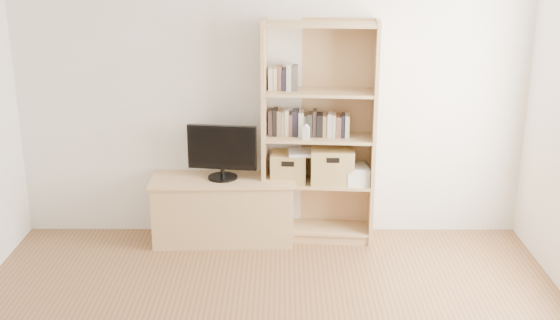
{
  "coord_description": "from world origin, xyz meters",
  "views": [
    {
      "loc": [
        0.1,
        -3.54,
        2.63
      ],
      "look_at": [
        0.08,
        1.9,
        0.87
      ],
      "focal_mm": 45.0,
      "sensor_mm": 36.0,
      "label": 1
    }
  ],
  "objects_px": {
    "television": "(222,152)",
    "baby_monitor": "(306,133)",
    "basket_right": "(332,165)",
    "laptop": "(307,152)",
    "tv_stand": "(224,211)",
    "basket_left": "(289,167)",
    "bookshelf": "(319,134)"
  },
  "relations": [
    {
      "from": "bookshelf",
      "to": "laptop",
      "type": "height_order",
      "value": "bookshelf"
    },
    {
      "from": "tv_stand",
      "to": "laptop",
      "type": "bearing_deg",
      "value": 1.86
    },
    {
      "from": "tv_stand",
      "to": "bookshelf",
      "type": "height_order",
      "value": "bookshelf"
    },
    {
      "from": "laptop",
      "to": "basket_right",
      "type": "bearing_deg",
      "value": -4.26
    },
    {
      "from": "basket_left",
      "to": "basket_right",
      "type": "xyz_separation_m",
      "value": [
        0.38,
        -0.03,
        0.03
      ]
    },
    {
      "from": "baby_monitor",
      "to": "basket_right",
      "type": "distance_m",
      "value": 0.4
    },
    {
      "from": "bookshelf",
      "to": "television",
      "type": "relative_size",
      "value": 3.24
    },
    {
      "from": "laptop",
      "to": "bookshelf",
      "type": "bearing_deg",
      "value": 1.95
    },
    {
      "from": "baby_monitor",
      "to": "basket_left",
      "type": "relative_size",
      "value": 0.36
    },
    {
      "from": "bookshelf",
      "to": "basket_left",
      "type": "relative_size",
      "value": 6.34
    },
    {
      "from": "basket_left",
      "to": "basket_right",
      "type": "bearing_deg",
      "value": 0.58
    },
    {
      "from": "television",
      "to": "baby_monitor",
      "type": "distance_m",
      "value": 0.75
    },
    {
      "from": "bookshelf",
      "to": "basket_left",
      "type": "xyz_separation_m",
      "value": [
        -0.26,
        0.01,
        -0.31
      ]
    },
    {
      "from": "tv_stand",
      "to": "basket_right",
      "type": "relative_size",
      "value": 3.3
    },
    {
      "from": "bookshelf",
      "to": "baby_monitor",
      "type": "xyz_separation_m",
      "value": [
        -0.12,
        -0.1,
        0.03
      ]
    },
    {
      "from": "tv_stand",
      "to": "television",
      "type": "height_order",
      "value": "television"
    },
    {
      "from": "tv_stand",
      "to": "television",
      "type": "relative_size",
      "value": 2.03
    },
    {
      "from": "baby_monitor",
      "to": "basket_right",
      "type": "height_order",
      "value": "baby_monitor"
    },
    {
      "from": "laptop",
      "to": "tv_stand",
      "type": "bearing_deg",
      "value": -178.95
    },
    {
      "from": "baby_monitor",
      "to": "tv_stand",
      "type": "bearing_deg",
      "value": -169.25
    },
    {
      "from": "basket_right",
      "to": "basket_left",
      "type": "bearing_deg",
      "value": 177.16
    },
    {
      "from": "basket_left",
      "to": "tv_stand",
      "type": "bearing_deg",
      "value": -168.12
    },
    {
      "from": "basket_left",
      "to": "television",
      "type": "bearing_deg",
      "value": -168.12
    },
    {
      "from": "television",
      "to": "basket_right",
      "type": "bearing_deg",
      "value": 10.4
    },
    {
      "from": "bookshelf",
      "to": "television",
      "type": "height_order",
      "value": "bookshelf"
    },
    {
      "from": "basket_left",
      "to": "laptop",
      "type": "bearing_deg",
      "value": -3.27
    },
    {
      "from": "bookshelf",
      "to": "basket_right",
      "type": "relative_size",
      "value": 5.26
    },
    {
      "from": "basket_right",
      "to": "laptop",
      "type": "xyz_separation_m",
      "value": [
        -0.22,
        0.01,
        0.11
      ]
    },
    {
      "from": "television",
      "to": "tv_stand",
      "type": "bearing_deg",
      "value": 0.0
    },
    {
      "from": "bookshelf",
      "to": "basket_left",
      "type": "bearing_deg",
      "value": -178.81
    },
    {
      "from": "basket_right",
      "to": "laptop",
      "type": "height_order",
      "value": "basket_right"
    },
    {
      "from": "baby_monitor",
      "to": "basket_left",
      "type": "bearing_deg",
      "value": 155.68
    }
  ]
}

